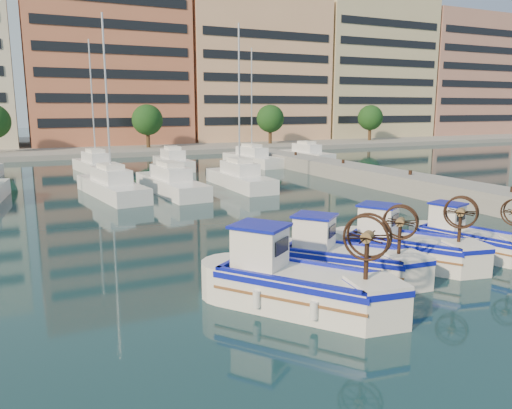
# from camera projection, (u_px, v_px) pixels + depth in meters

# --- Properties ---
(ground) EXTENTS (300.00, 300.00, 0.00)m
(ground) POSITION_uv_depth(u_px,v_px,m) (398.00, 281.00, 16.70)
(ground) COLOR #193B41
(ground) RESTS_ON ground
(quay) EXTENTS (3.00, 60.00, 1.20)m
(quay) POSITION_uv_depth(u_px,v_px,m) (481.00, 197.00, 29.10)
(quay) COLOR gray
(quay) RESTS_ON ground
(waterfront) EXTENTS (180.00, 40.00, 25.60)m
(waterfront) POSITION_uv_depth(u_px,v_px,m) (162.00, 72.00, 76.29)
(waterfront) COLOR gray
(waterfront) RESTS_ON ground
(hill_east) EXTENTS (160.00, 160.00, 50.00)m
(hill_east) POSITION_uv_depth(u_px,v_px,m) (501.00, 125.00, 172.69)
(hill_east) COLOR slate
(hill_east) RESTS_ON ground
(yacht_marina) EXTENTS (36.38, 22.98, 11.50)m
(yacht_marina) POSITION_uv_depth(u_px,v_px,m) (139.00, 174.00, 39.62)
(yacht_marina) COLOR white
(yacht_marina) RESTS_ON ground
(fishing_boat_a) EXTENTS (4.33, 4.84, 3.01)m
(fishing_boat_a) POSITION_uv_depth(u_px,v_px,m) (294.00, 281.00, 14.31)
(fishing_boat_a) COLOR white
(fishing_boat_a) RESTS_ON ground
(fishing_boat_b) EXTENTS (4.01, 4.27, 2.70)m
(fishing_boat_b) POSITION_uv_depth(u_px,v_px,m) (342.00, 257.00, 16.88)
(fishing_boat_b) COLOR white
(fishing_boat_b) RESTS_ON ground
(fishing_boat_c) EXTENTS (3.80, 4.47, 2.74)m
(fishing_boat_c) POSITION_uv_depth(u_px,v_px,m) (404.00, 244.00, 18.45)
(fishing_boat_c) COLOR white
(fishing_boat_c) RESTS_ON ground
(fishing_boat_d) EXTENTS (2.68, 4.06, 2.46)m
(fishing_boat_d) POSITION_uv_depth(u_px,v_px,m) (468.00, 237.00, 19.75)
(fishing_boat_d) COLOR white
(fishing_boat_d) RESTS_ON ground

